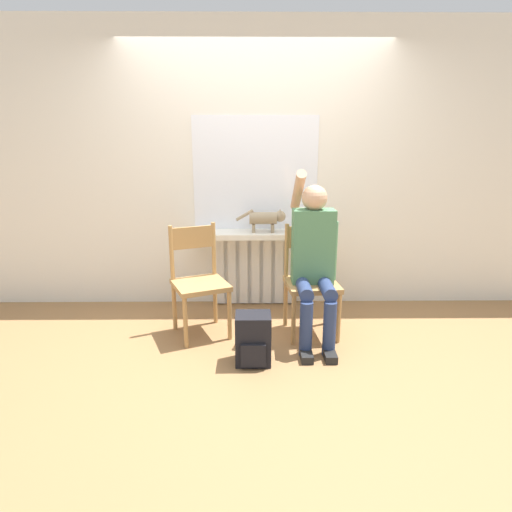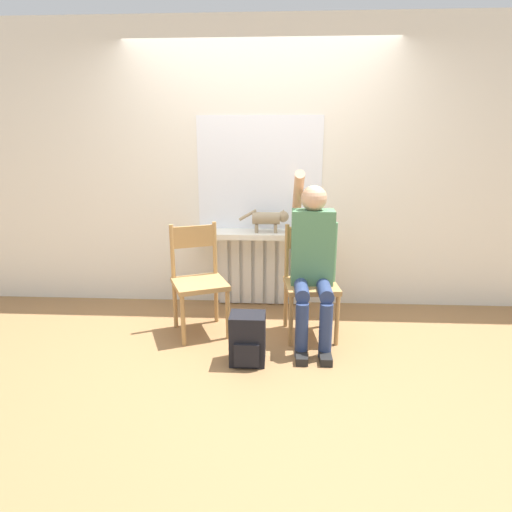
% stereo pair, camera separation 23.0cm
% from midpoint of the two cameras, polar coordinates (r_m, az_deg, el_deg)
% --- Properties ---
extents(ground_plane, '(12.00, 12.00, 0.00)m').
position_cam_midpoint_polar(ground_plane, '(3.36, -1.90, -13.45)').
color(ground_plane, olive).
extents(wall_with_window, '(7.00, 0.06, 2.70)m').
position_cam_midpoint_polar(wall_with_window, '(4.19, -1.70, 11.56)').
color(wall_with_window, white).
rests_on(wall_with_window, ground_plane).
extents(radiator, '(0.82, 0.08, 0.72)m').
position_cam_midpoint_polar(radiator, '(4.29, -1.61, -1.81)').
color(radiator, silver).
rests_on(radiator, ground_plane).
extents(windowsill, '(1.24, 0.32, 0.05)m').
position_cam_midpoint_polar(windowsill, '(4.09, -1.68, 2.90)').
color(windowsill, white).
rests_on(windowsill, radiator).
extents(window_glass, '(1.19, 0.01, 1.07)m').
position_cam_midpoint_polar(window_glass, '(4.16, -1.70, 10.90)').
color(window_glass, white).
rests_on(window_glass, windowsill).
extents(chair_left, '(0.56, 0.56, 0.93)m').
position_cam_midpoint_polar(chair_left, '(3.64, -9.45, -3.14)').
color(chair_left, '#B2844C').
rests_on(chair_left, ground_plane).
extents(chair_right, '(0.46, 0.46, 0.93)m').
position_cam_midpoint_polar(chair_right, '(3.62, 5.52, -3.10)').
color(chair_right, '#B2844C').
rests_on(chair_right, ground_plane).
extents(person, '(0.36, 0.95, 1.40)m').
position_cam_midpoint_polar(person, '(3.46, 5.88, 0.10)').
color(person, navy).
rests_on(person, ground_plane).
extents(cat, '(0.47, 0.11, 0.22)m').
position_cam_midpoint_polar(cat, '(4.03, -0.18, 5.07)').
color(cat, '#9E896B').
rests_on(cat, windowsill).
extents(backpack, '(0.26, 0.24, 0.38)m').
position_cam_midpoint_polar(backpack, '(3.22, -2.46, -11.05)').
color(backpack, black).
rests_on(backpack, ground_plane).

